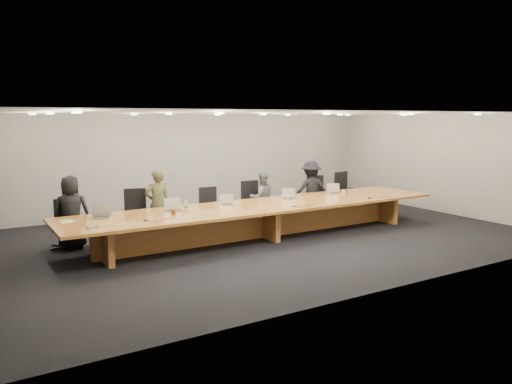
# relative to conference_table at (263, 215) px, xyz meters

# --- Properties ---
(ground) EXTENTS (12.00, 12.00, 0.00)m
(ground) POSITION_rel_conference_table_xyz_m (0.00, 0.00, -0.52)
(ground) COLOR black
(ground) RESTS_ON ground
(back_wall) EXTENTS (12.00, 0.02, 2.80)m
(back_wall) POSITION_rel_conference_table_xyz_m (0.00, 4.00, 0.88)
(back_wall) COLOR beige
(back_wall) RESTS_ON ground
(conference_table) EXTENTS (9.00, 1.80, 0.75)m
(conference_table) POSITION_rel_conference_table_xyz_m (0.00, 0.00, 0.00)
(conference_table) COLOR #91571F
(conference_table) RESTS_ON ground
(chair_far_left) EXTENTS (0.65, 0.65, 1.03)m
(chair_far_left) POSITION_rel_conference_table_xyz_m (-4.04, 1.29, -0.00)
(chair_far_left) COLOR black
(chair_far_left) RESTS_ON ground
(chair_left) EXTENTS (0.71, 0.71, 1.15)m
(chair_left) POSITION_rel_conference_table_xyz_m (-2.53, 1.24, 0.06)
(chair_left) COLOR black
(chair_left) RESTS_ON ground
(chair_mid_left) EXTENTS (0.57, 0.57, 1.05)m
(chair_mid_left) POSITION_rel_conference_table_xyz_m (-0.69, 1.24, 0.01)
(chair_mid_left) COLOR black
(chair_mid_left) RESTS_ON ground
(chair_mid_right) EXTENTS (0.60, 0.60, 1.14)m
(chair_mid_right) POSITION_rel_conference_table_xyz_m (0.50, 1.22, 0.05)
(chair_mid_right) COLOR black
(chair_mid_right) RESTS_ON ground
(chair_right) EXTENTS (0.72, 0.72, 1.14)m
(chair_right) POSITION_rel_conference_table_xyz_m (2.54, 1.22, 0.05)
(chair_right) COLOR black
(chair_right) RESTS_ON ground
(chair_far_right) EXTENTS (0.67, 0.67, 1.18)m
(chair_far_right) POSITION_rel_conference_table_xyz_m (3.62, 1.26, 0.07)
(chair_far_right) COLOR black
(chair_far_right) RESTS_ON ground
(person_a) EXTENTS (0.86, 0.70, 1.53)m
(person_a) POSITION_rel_conference_table_xyz_m (-3.90, 1.25, 0.24)
(person_a) COLOR black
(person_a) RESTS_ON ground
(person_b) EXTENTS (0.61, 0.43, 1.57)m
(person_b) POSITION_rel_conference_table_xyz_m (-2.07, 1.15, 0.26)
(person_b) COLOR #3B3B20
(person_b) RESTS_ON ground
(person_c) EXTENTS (0.76, 0.65, 1.36)m
(person_c) POSITION_rel_conference_table_xyz_m (0.71, 1.17, 0.16)
(person_c) COLOR #5E5E60
(person_c) RESTS_ON ground
(person_d) EXTENTS (1.13, 0.84, 1.55)m
(person_d) POSITION_rel_conference_table_xyz_m (2.26, 1.16, 0.26)
(person_d) COLOR black
(person_d) RESTS_ON ground
(laptop_a) EXTENTS (0.44, 0.39, 0.29)m
(laptop_a) POSITION_rel_conference_table_xyz_m (-3.52, 0.35, 0.37)
(laptop_a) COLOR #B6A88B
(laptop_a) RESTS_ON conference_table
(laptop_b) EXTENTS (0.39, 0.31, 0.28)m
(laptop_b) POSITION_rel_conference_table_xyz_m (-2.02, 0.30, 0.37)
(laptop_b) COLOR #BDB090
(laptop_b) RESTS_ON conference_table
(laptop_c) EXTENTS (0.37, 0.33, 0.24)m
(laptop_c) POSITION_rel_conference_table_xyz_m (-0.72, 0.38, 0.35)
(laptop_c) COLOR #C0AE93
(laptop_c) RESTS_ON conference_table
(laptop_d) EXTENTS (0.39, 0.34, 0.26)m
(laptop_d) POSITION_rel_conference_table_xyz_m (0.97, 0.33, 0.36)
(laptop_d) COLOR #C5AF96
(laptop_d) RESTS_ON conference_table
(laptop_e) EXTENTS (0.40, 0.35, 0.27)m
(laptop_e) POSITION_rel_conference_table_xyz_m (2.46, 0.42, 0.36)
(laptop_e) COLOR beige
(laptop_e) RESTS_ON conference_table
(water_bottle) EXTENTS (0.09, 0.09, 0.22)m
(water_bottle) POSITION_rel_conference_table_xyz_m (-1.83, 0.10, 0.34)
(water_bottle) COLOR #AABAB5
(water_bottle) RESTS_ON conference_table
(amber_mug) EXTENTS (0.12, 0.12, 0.11)m
(amber_mug) POSITION_rel_conference_table_xyz_m (-2.18, -0.05, 0.29)
(amber_mug) COLOR brown
(amber_mug) RESTS_ON conference_table
(paper_cup_near) EXTENTS (0.10, 0.10, 0.09)m
(paper_cup_near) POSITION_rel_conference_table_xyz_m (0.95, 0.36, 0.28)
(paper_cup_near) COLOR silver
(paper_cup_near) RESTS_ON conference_table
(paper_cup_far) EXTENTS (0.10, 0.10, 0.09)m
(paper_cup_far) POSITION_rel_conference_table_xyz_m (2.72, 0.37, 0.27)
(paper_cup_far) COLOR white
(paper_cup_far) RESTS_ON conference_table
(notepad) EXTENTS (0.28, 0.24, 0.01)m
(notepad) POSITION_rel_conference_table_xyz_m (-4.18, 0.34, 0.24)
(notepad) COLOR silver
(notepad) RESTS_ON conference_table
(lime_gadget) EXTENTS (0.15, 0.10, 0.02)m
(lime_gadget) POSITION_rel_conference_table_xyz_m (-4.19, 0.34, 0.26)
(lime_gadget) COLOR #65D238
(lime_gadget) RESTS_ON notepad
(av_box) EXTENTS (0.20, 0.16, 0.03)m
(av_box) POSITION_rel_conference_table_xyz_m (-3.87, -0.45, 0.24)
(av_box) COLOR #A2A2A6
(av_box) RESTS_ON conference_table
(mic_left) EXTENTS (0.13, 0.13, 0.03)m
(mic_left) POSITION_rel_conference_table_xyz_m (-2.86, -0.36, 0.24)
(mic_left) COLOR black
(mic_left) RESTS_ON conference_table
(mic_center) EXTENTS (0.12, 0.12, 0.03)m
(mic_center) POSITION_rel_conference_table_xyz_m (0.45, -0.57, 0.24)
(mic_center) COLOR black
(mic_center) RESTS_ON conference_table
(mic_right) EXTENTS (0.12, 0.12, 0.03)m
(mic_right) POSITION_rel_conference_table_xyz_m (2.68, -0.61, 0.24)
(mic_right) COLOR black
(mic_right) RESTS_ON conference_table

